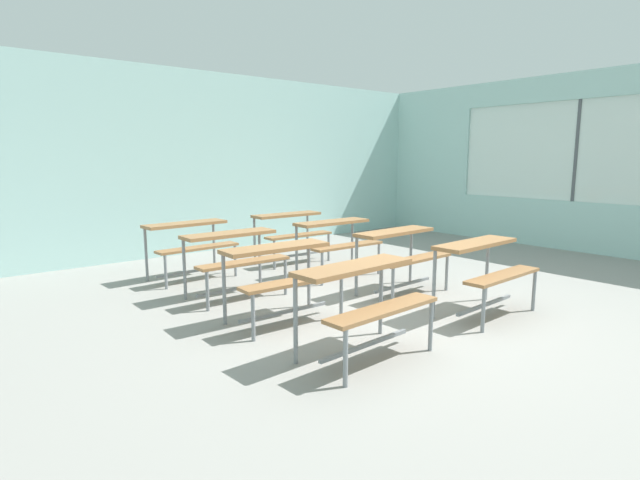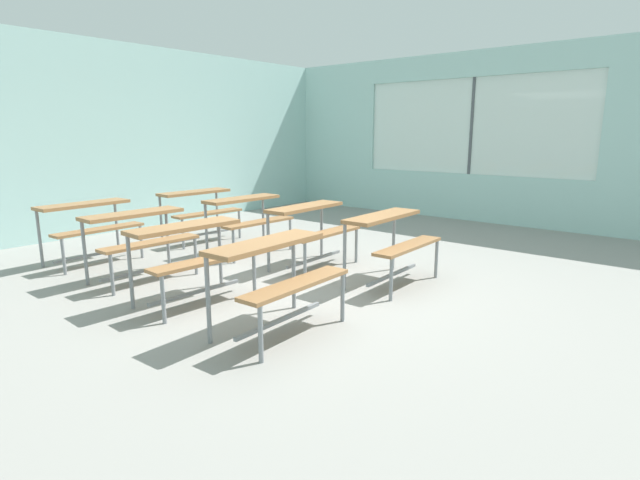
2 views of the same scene
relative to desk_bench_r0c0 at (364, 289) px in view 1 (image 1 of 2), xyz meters
The scene contains 11 objects.
ground 1.34m from the desk_bench_r0c0, 27.57° to the left, with size 10.00×9.00×0.05m, color gray.
wall_back 5.25m from the desk_bench_r0c0, 78.08° to the left, with size 10.00×0.12×3.00m, color #A8D1CC.
wall_right 6.15m from the desk_bench_r0c0, ahead, with size 0.12×9.00×3.00m.
desk_bench_r0c0 is the anchor object (origin of this frame).
desk_bench_r0c1 1.73m from the desk_bench_r0c0, ahead, with size 1.12×0.63×0.74m.
desk_bench_r1c0 1.13m from the desk_bench_r0c0, 89.66° to the left, with size 1.13×0.64×0.74m.
desk_bench_r1c1 2.02m from the desk_bench_r0c0, 32.59° to the left, with size 1.12×0.62×0.74m.
desk_bench_r2c0 2.20m from the desk_bench_r0c0, 87.55° to the left, with size 1.10×0.60×0.74m.
desk_bench_r2c1 2.81m from the desk_bench_r0c0, 52.64° to the left, with size 1.11×0.62×0.74m.
desk_bench_r3c0 3.35m from the desk_bench_r0c0, 88.34° to the left, with size 1.13×0.64×0.74m.
desk_bench_r3c1 3.79m from the desk_bench_r0c0, 62.37° to the left, with size 1.12×0.62×0.74m.
Camera 1 is at (-3.80, -3.30, 1.60)m, focal length 28.00 mm.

